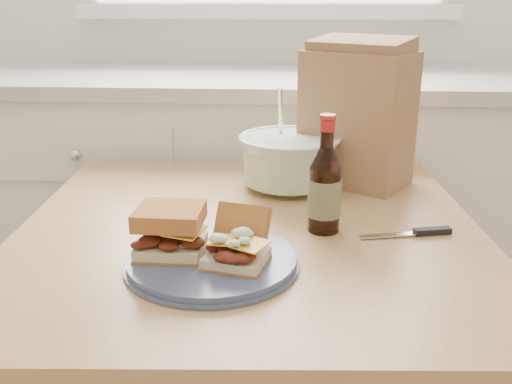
# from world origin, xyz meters

# --- Properties ---
(cabinet_run) EXTENTS (2.50, 0.64, 0.94)m
(cabinet_run) POSITION_xyz_m (-0.00, 1.70, 0.47)
(cabinet_run) COLOR white
(cabinet_run) RESTS_ON ground
(dining_table) EXTENTS (0.95, 0.95, 0.75)m
(dining_table) POSITION_xyz_m (0.03, 0.90, 0.64)
(dining_table) COLOR tan
(dining_table) RESTS_ON ground
(plate) EXTENTS (0.28, 0.28, 0.02)m
(plate) POSITION_xyz_m (-0.02, 0.73, 0.76)
(plate) COLOR #3E4965
(plate) RESTS_ON dining_table
(sandwich_left) EXTENTS (0.11, 0.10, 0.08)m
(sandwich_left) POSITION_xyz_m (-0.09, 0.74, 0.81)
(sandwich_left) COLOR beige
(sandwich_left) RESTS_ON plate
(sandwich_right) EXTENTS (0.11, 0.15, 0.08)m
(sandwich_right) POSITION_xyz_m (0.02, 0.73, 0.79)
(sandwich_right) COLOR beige
(sandwich_right) RESTS_ON plate
(coleslaw_bowl) EXTENTS (0.24, 0.24, 0.23)m
(coleslaw_bowl) POSITION_xyz_m (0.10, 1.15, 0.81)
(coleslaw_bowl) COLOR silver
(coleslaw_bowl) RESTS_ON dining_table
(beer_bottle) EXTENTS (0.06, 0.06, 0.22)m
(beer_bottle) POSITION_xyz_m (0.17, 0.90, 0.83)
(beer_bottle) COLOR black
(beer_bottle) RESTS_ON dining_table
(knife) EXTENTS (0.18, 0.05, 0.01)m
(knife) POSITION_xyz_m (0.35, 0.89, 0.75)
(knife) COLOR silver
(knife) RESTS_ON dining_table
(paper_bag) EXTENTS (0.28, 0.26, 0.31)m
(paper_bag) POSITION_xyz_m (0.26, 1.20, 0.90)
(paper_bag) COLOR #9D714C
(paper_bag) RESTS_ON dining_table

